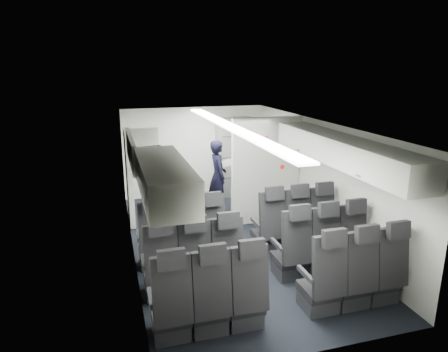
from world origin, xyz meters
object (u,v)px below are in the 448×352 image
flight_attendant (218,176)px  boarding_door (129,177)px  seat_row_front (240,234)px  carry_on_bag (152,154)px  seat_row_rear (285,290)px  galley_unit (235,157)px  seat_row_mid (259,258)px

flight_attendant → boarding_door: bearing=94.8°
seat_row_front → carry_on_bag: carry_on_bag is taller
boarding_door → carry_on_bag: (0.28, -1.88, 0.83)m
seat_row_rear → galley_unit: (0.95, 5.05, 0.55)m
seat_row_rear → flight_attendant: 4.06m
seat_row_front → flight_attendant: (0.24, 2.23, 0.38)m
seat_row_front → seat_row_rear: same height
carry_on_bag → seat_row_mid: bearing=-52.6°
boarding_door → carry_on_bag: carry_on_bag is taller
seat_row_front → galley_unit: size_ratio=1.75×
carry_on_bag → flight_attendant: bearing=38.4°
seat_row_rear → galley_unit: bearing=79.4°
seat_row_mid → seat_row_rear: same height
seat_row_front → carry_on_bag: (-1.36, 0.21, 1.39)m
seat_row_front → seat_row_mid: same height
boarding_door → carry_on_bag: bearing=-81.5°
galley_unit → seat_row_front: bearing=-106.3°
boarding_door → seat_row_rear: bearing=-67.1°
flight_attendant → seat_row_rear: bearing=176.9°
seat_row_mid → carry_on_bag: bearing=140.8°
seat_row_rear → flight_attendant: size_ratio=2.11×
seat_row_front → carry_on_bag: size_ratio=9.16×
seat_row_mid → carry_on_bag: size_ratio=9.16×
seat_row_mid → galley_unit: 4.30m
seat_row_front → seat_row_rear: bearing=-90.0°
seat_row_rear → boarding_door: size_ratio=1.79×
seat_row_rear → flight_attendant: flight_attendant is taller
seat_row_rear → seat_row_front: bearing=90.0°
flight_attendant → carry_on_bag: 2.77m
seat_row_mid → flight_attendant: size_ratio=2.11×
seat_row_rear → seat_row_mid: bearing=90.0°
seat_row_mid → boarding_door: bearing=118.8°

